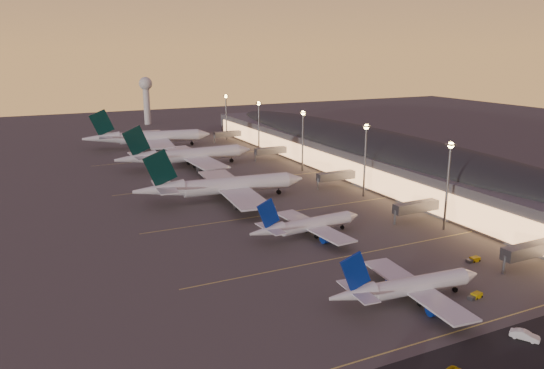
{
  "coord_description": "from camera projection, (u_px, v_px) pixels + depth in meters",
  "views": [
    {
      "loc": [
        -73.36,
        -109.93,
        51.28
      ],
      "look_at": [
        2.0,
        45.0,
        7.0
      ],
      "focal_mm": 35.0,
      "sensor_mm": 36.0,
      "label": 1
    }
  ],
  "objects": [
    {
      "name": "ground",
      "position": [
        340.0,
        249.0,
        139.59
      ],
      "size": [
        700.0,
        700.0,
        0.0
      ],
      "primitive_type": "plane",
      "color": "#43403E"
    },
    {
      "name": "airliner_narrow_south",
      "position": [
        407.0,
        287.0,
        109.86
      ],
      "size": [
        36.08,
        32.34,
        12.88
      ],
      "rotation": [
        0.0,
        0.0,
        -0.09
      ],
      "color": "silver",
      "rests_on": "ground"
    },
    {
      "name": "airliner_narrow_north",
      "position": [
        307.0,
        225.0,
        148.29
      ],
      "size": [
        36.01,
        32.24,
        12.86
      ],
      "rotation": [
        0.0,
        0.0,
        0.07
      ],
      "color": "silver",
      "rests_on": "ground"
    },
    {
      "name": "airliner_wide_near",
      "position": [
        223.0,
        186.0,
        183.69
      ],
      "size": [
        60.85,
        55.63,
        19.46
      ],
      "rotation": [
        0.0,
        0.0,
        -0.08
      ],
      "color": "silver",
      "rests_on": "ground"
    },
    {
      "name": "airliner_wide_mid",
      "position": [
        186.0,
        156.0,
        235.32
      ],
      "size": [
        62.68,
        57.01,
        20.08
      ],
      "rotation": [
        0.0,
        0.0,
        0.03
      ],
      "color": "silver",
      "rests_on": "ground"
    },
    {
      "name": "airliner_wide_far",
      "position": [
        149.0,
        137.0,
        281.36
      ],
      "size": [
        66.65,
        61.13,
        21.32
      ],
      "rotation": [
        0.0,
        0.0,
        -0.12
      ],
      "color": "silver",
      "rests_on": "ground"
    },
    {
      "name": "terminal_building",
      "position": [
        370.0,
        151.0,
        226.72
      ],
      "size": [
        56.35,
        255.0,
        17.46
      ],
      "color": "#505056",
      "rests_on": "ground"
    },
    {
      "name": "light_masts",
      "position": [
        328.0,
        138.0,
        207.08
      ],
      "size": [
        2.2,
        217.2,
        25.9
      ],
      "color": "slate",
      "rests_on": "ground"
    },
    {
      "name": "radar_tower",
      "position": [
        146.0,
        93.0,
        364.83
      ],
      "size": [
        9.0,
        9.0,
        32.5
      ],
      "color": "silver",
      "rests_on": "ground"
    },
    {
      "name": "service_lane",
      "position": [
        519.0,
        357.0,
        90.81
      ],
      "size": [
        260.0,
        16.0,
        0.01
      ],
      "color": "black",
      "rests_on": "ground"
    },
    {
      "name": "lane_markings",
      "position": [
        273.0,
        209.0,
        174.43
      ],
      "size": [
        90.0,
        180.36,
        0.0
      ],
      "color": "#D8C659",
      "rests_on": "ground"
    },
    {
      "name": "baggage_tug_a",
      "position": [
        475.0,
        296.0,
        112.14
      ],
      "size": [
        3.75,
        2.02,
        1.06
      ],
      "rotation": [
        0.0,
        0.0,
        0.17
      ],
      "color": "#CBAC06",
      "rests_on": "ground"
    },
    {
      "name": "baggage_tug_b",
      "position": [
        473.0,
        260.0,
        131.39
      ],
      "size": [
        3.76,
        1.75,
        1.11
      ],
      "rotation": [
        0.0,
        0.0,
        0.03
      ],
      "color": "#CBAC06",
      "rests_on": "ground"
    },
    {
      "name": "service_van_c",
      "position": [
        525.0,
        335.0,
        96.07
      ],
      "size": [
        4.14,
        5.31,
        1.68
      ],
      "primitive_type": "imported",
      "rotation": [
        0.0,
        0.0,
        0.53
      ],
      "color": "silver",
      "rests_on": "ground"
    }
  ]
}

